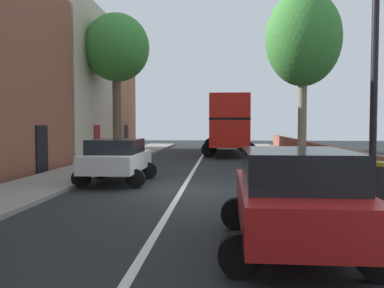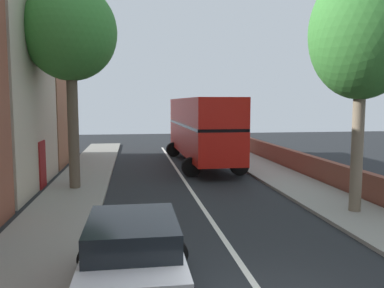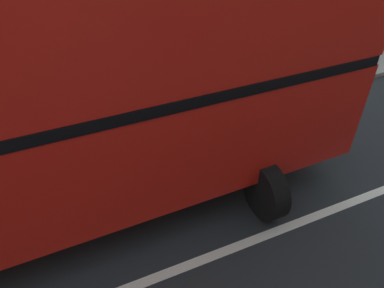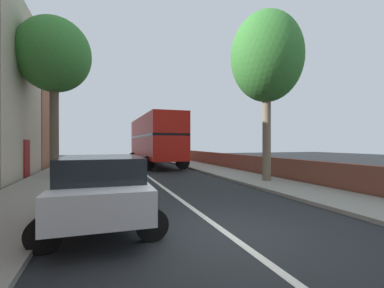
% 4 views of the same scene
% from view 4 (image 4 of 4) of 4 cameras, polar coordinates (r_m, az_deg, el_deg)
% --- Properties ---
extents(ground_plane, '(84.00, 84.00, 0.00)m').
position_cam_4_polar(ground_plane, '(5.85, 8.10, -18.83)').
color(ground_plane, black).
extents(road_centre_line, '(0.16, 54.00, 0.01)m').
position_cam_4_polar(road_centre_line, '(5.85, 8.10, -18.79)').
color(road_centre_line, silver).
rests_on(road_centre_line, ground).
extents(double_decker_bus, '(3.68, 11.41, 4.06)m').
position_cam_4_polar(double_decker_bus, '(22.78, -8.03, 1.31)').
color(double_decker_bus, red).
rests_on(double_decker_bus, ground).
extents(parked_car_white_left_0, '(2.52, 3.93, 1.61)m').
position_cam_4_polar(parked_car_white_left_0, '(6.41, -18.74, -8.66)').
color(parked_car_white_left_0, silver).
rests_on(parked_car_white_left_0, ground).
extents(street_tree_left_0, '(3.88, 3.88, 8.64)m').
position_cam_4_polar(street_tree_left_0, '(17.08, -27.40, 16.35)').
color(street_tree_left_0, brown).
rests_on(street_tree_left_0, sidewalk_left).
extents(street_tree_right_3, '(3.43, 3.43, 8.11)m').
position_cam_4_polar(street_tree_right_3, '(13.89, 15.68, 17.34)').
color(street_tree_right_3, '#7A6B56').
rests_on(street_tree_right_3, sidewalk_right).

